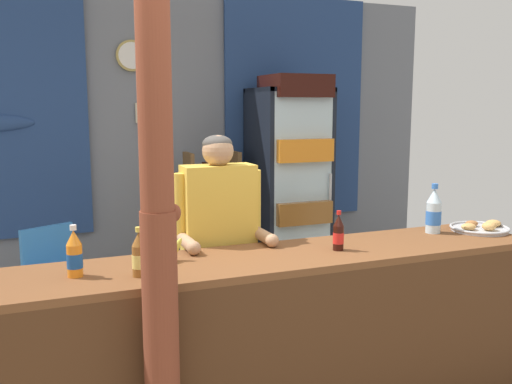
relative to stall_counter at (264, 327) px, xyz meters
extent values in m
plane|color=gray|center=(-0.03, 0.76, -0.59)|extent=(7.59, 7.59, 0.00)
cube|color=slate|center=(-0.03, 2.56, 0.82)|extent=(5.66, 0.12, 2.82)
cube|color=navy|center=(1.36, 2.47, 1.14)|extent=(1.49, 0.04, 2.17)
ellipsoid|color=navy|center=(1.36, 2.45, 1.03)|extent=(0.82, 0.10, 0.16)
cylinder|color=tan|center=(-0.25, 2.48, 1.61)|extent=(0.27, 0.03, 0.27)
cylinder|color=white|center=(-0.25, 2.46, 1.61)|extent=(0.23, 0.01, 0.23)
cube|color=beige|center=(-0.11, 2.48, 1.11)|extent=(0.24, 0.02, 0.18)
cube|color=brown|center=(0.00, 0.12, 0.33)|extent=(3.48, 0.60, 0.04)
cube|color=#4E2E18|center=(0.00, -0.16, -0.14)|extent=(3.48, 0.04, 0.90)
cube|color=#4E2E18|center=(1.70, 0.12, -0.14)|extent=(0.08, 0.54, 0.90)
cylinder|color=brown|center=(-0.62, -0.28, 0.07)|extent=(0.16, 0.16, 1.32)
cylinder|color=brown|center=(-0.62, -0.28, 1.39)|extent=(0.15, 0.15, 1.32)
ellipsoid|color=brown|center=(-0.54, -0.28, 0.71)|extent=(0.06, 0.05, 0.08)
cube|color=black|center=(1.11, 2.39, 0.37)|extent=(0.65, 0.04, 1.93)
cube|color=black|center=(0.81, 2.09, 0.37)|extent=(0.04, 0.65, 1.93)
cube|color=black|center=(1.41, 2.09, 0.37)|extent=(0.04, 0.65, 1.93)
cube|color=black|center=(1.11, 2.09, 1.32)|extent=(0.65, 0.65, 0.04)
cube|color=black|center=(1.11, 2.09, -0.55)|extent=(0.65, 0.65, 0.08)
cube|color=silver|center=(1.11, 1.77, 0.42)|extent=(0.59, 0.02, 1.77)
cylinder|color=#B7B7BC|center=(1.37, 1.74, 0.37)|extent=(0.02, 0.02, 0.40)
cube|color=silver|center=(1.11, 2.09, 0.12)|extent=(0.57, 0.57, 0.02)
cube|color=brown|center=(1.11, 1.95, 0.23)|extent=(0.53, 0.53, 0.20)
cube|color=silver|center=(1.11, 2.09, 0.68)|extent=(0.57, 0.57, 0.02)
cube|color=orange|center=(1.11, 1.95, 0.79)|extent=(0.53, 0.53, 0.20)
cube|color=silver|center=(1.11, 2.09, 1.24)|extent=(0.57, 0.57, 0.02)
cube|color=black|center=(1.11, 1.95, 1.35)|extent=(0.53, 0.53, 0.20)
cube|color=brown|center=(0.18, 2.21, 0.09)|extent=(0.04, 0.28, 1.35)
cube|color=brown|center=(0.62, 2.21, 0.09)|extent=(0.04, 0.28, 1.35)
cube|color=brown|center=(0.40, 2.21, 0.56)|extent=(0.44, 0.28, 0.02)
cylinder|color=black|center=(0.34, 2.21, 0.62)|extent=(0.06, 0.06, 0.10)
cylinder|color=black|center=(0.47, 2.21, 0.63)|extent=(0.05, 0.05, 0.12)
cube|color=brown|center=(0.40, 2.21, 0.15)|extent=(0.44, 0.28, 0.02)
cylinder|color=black|center=(0.34, 2.21, 0.25)|extent=(0.05, 0.05, 0.16)
cylinder|color=orange|center=(0.47, 2.21, 0.24)|extent=(0.06, 0.06, 0.16)
cube|color=brown|center=(0.40, 2.21, -0.25)|extent=(0.44, 0.28, 0.02)
cylinder|color=brown|center=(0.34, 2.21, -0.17)|extent=(0.05, 0.05, 0.13)
cylinder|color=silver|center=(0.47, 2.21, -0.17)|extent=(0.05, 0.05, 0.15)
cube|color=#3884D6|center=(-0.95, 1.63, -0.15)|extent=(0.59, 0.59, 0.04)
cube|color=#3884D6|center=(-1.04, 1.81, 0.07)|extent=(0.39, 0.23, 0.40)
cylinder|color=#3884D6|center=(-1.03, 1.37, -0.37)|extent=(0.04, 0.04, 0.44)
cylinder|color=#3884D6|center=(-0.69, 1.55, -0.37)|extent=(0.04, 0.04, 0.44)
cylinder|color=#3884D6|center=(-1.21, 1.71, -0.37)|extent=(0.04, 0.04, 0.44)
cylinder|color=#3884D6|center=(-0.87, 1.88, -0.37)|extent=(0.04, 0.04, 0.44)
cube|color=#3884D6|center=(-1.13, 1.54, -0.03)|extent=(0.22, 0.37, 0.03)
cube|color=#3884D6|center=(-0.77, 1.72, -0.03)|extent=(0.22, 0.37, 0.03)
cylinder|color=#28282D|center=(-0.16, 0.57, -0.15)|extent=(0.11, 0.11, 0.87)
cylinder|color=#28282D|center=(0.02, 0.57, -0.15)|extent=(0.11, 0.11, 0.87)
cube|color=gold|center=(-0.07, 0.57, 0.55)|extent=(0.44, 0.20, 0.54)
sphere|color=tan|center=(-0.07, 0.57, 0.91)|extent=(0.19, 0.19, 0.19)
ellipsoid|color=#4C4742|center=(-0.07, 0.58, 0.95)|extent=(0.18, 0.18, 0.10)
cylinder|color=gold|center=(-0.30, 0.57, 0.59)|extent=(0.08, 0.08, 0.39)
cylinder|color=tan|center=(-0.30, 0.42, 0.39)|extent=(0.07, 0.26, 0.07)
sphere|color=tan|center=(-0.30, 0.29, 0.39)|extent=(0.08, 0.08, 0.08)
cylinder|color=gold|center=(0.17, 0.57, 0.59)|extent=(0.08, 0.08, 0.39)
cylinder|color=tan|center=(0.17, 0.42, 0.39)|extent=(0.07, 0.26, 0.07)
sphere|color=tan|center=(0.17, 0.29, 0.39)|extent=(0.08, 0.08, 0.08)
cylinder|color=silver|center=(1.29, 0.25, 0.45)|extent=(0.10, 0.10, 0.20)
cone|color=silver|center=(1.29, 0.25, 0.60)|extent=(0.10, 0.10, 0.09)
cylinder|color=blue|center=(1.29, 0.25, 0.66)|extent=(0.04, 0.04, 0.03)
cylinder|color=blue|center=(1.29, 0.25, 0.45)|extent=(0.10, 0.10, 0.09)
cylinder|color=black|center=(0.49, 0.09, 0.43)|extent=(0.06, 0.06, 0.14)
cone|color=black|center=(0.49, 0.09, 0.53)|extent=(0.06, 0.06, 0.06)
cylinder|color=red|center=(0.49, 0.09, 0.57)|extent=(0.03, 0.03, 0.02)
cylinder|color=red|center=(0.49, 0.09, 0.43)|extent=(0.06, 0.06, 0.06)
cylinder|color=brown|center=(-0.65, 0.01, 0.43)|extent=(0.07, 0.07, 0.15)
cone|color=brown|center=(-0.65, 0.01, 0.54)|extent=(0.07, 0.07, 0.07)
cylinder|color=#E5CC4C|center=(-0.65, 0.01, 0.59)|extent=(0.03, 0.03, 0.02)
cylinder|color=#E5D166|center=(-0.65, 0.01, 0.43)|extent=(0.07, 0.07, 0.07)
cylinder|color=orange|center=(-0.94, 0.12, 0.43)|extent=(0.07, 0.07, 0.16)
cone|color=orange|center=(-0.94, 0.12, 0.55)|extent=(0.07, 0.07, 0.07)
cylinder|color=white|center=(-0.94, 0.12, 0.60)|extent=(0.03, 0.03, 0.03)
cylinder|color=#194C99|center=(-0.94, 0.12, 0.43)|extent=(0.08, 0.08, 0.07)
cylinder|color=#BCBCC1|center=(1.62, 0.18, 0.36)|extent=(0.36, 0.36, 0.02)
torus|color=#BCBCC1|center=(1.62, 0.18, 0.38)|extent=(0.38, 0.38, 0.02)
ellipsoid|color=tan|center=(1.74, 0.18, 0.39)|extent=(0.11, 0.09, 0.05)
ellipsoid|color=#A36638|center=(1.61, 0.24, 0.39)|extent=(0.09, 0.07, 0.04)
ellipsoid|color=tan|center=(1.51, 0.16, 0.39)|extent=(0.10, 0.08, 0.05)
ellipsoid|color=tan|center=(1.63, 0.11, 0.40)|extent=(0.09, 0.09, 0.06)
ellipsoid|color=#DBCC42|center=(-0.60, 0.23, 0.41)|extent=(0.10, 0.04, 0.13)
ellipsoid|color=#DBCC42|center=(-0.56, 0.21, 0.42)|extent=(0.08, 0.04, 0.15)
ellipsoid|color=#DBCC42|center=(-0.51, 0.22, 0.41)|extent=(0.04, 0.04, 0.12)
ellipsoid|color=#DBCC42|center=(-0.47, 0.21, 0.40)|extent=(0.07, 0.04, 0.12)
ellipsoid|color=#DBCC42|center=(-0.42, 0.22, 0.42)|extent=(0.10, 0.04, 0.14)
cylinder|color=olive|center=(-0.51, 0.22, 0.48)|extent=(0.02, 0.02, 0.05)
camera|label=1|loc=(-1.09, -2.61, 1.17)|focal=38.93mm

